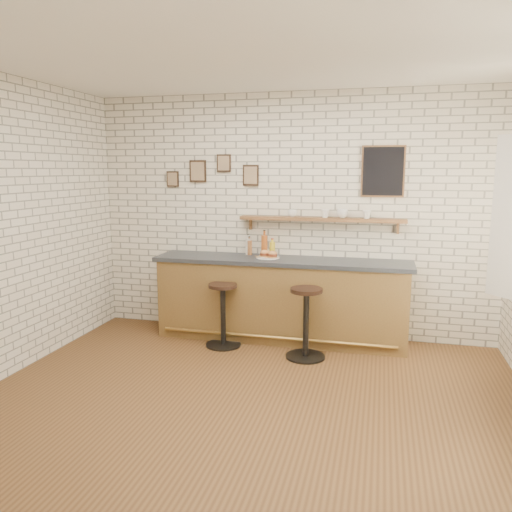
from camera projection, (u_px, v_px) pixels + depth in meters
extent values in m
plane|color=brown|center=(249.00, 400.00, 4.55)|extent=(5.00, 5.00, 0.00)
cube|color=brown|center=(281.00, 301.00, 6.11)|extent=(3.00, 0.58, 0.96)
cube|color=#2D333A|center=(281.00, 261.00, 6.02)|extent=(3.10, 0.62, 0.05)
cylinder|color=olive|center=(275.00, 338.00, 5.86)|extent=(2.79, 0.04, 0.04)
cylinder|color=white|center=(268.00, 257.00, 6.06)|extent=(0.28, 0.28, 0.01)
cylinder|color=gold|center=(272.00, 257.00, 6.07)|extent=(0.05, 0.05, 0.00)
cylinder|color=gold|center=(270.00, 257.00, 6.05)|extent=(0.05, 0.05, 0.00)
cylinder|color=gold|center=(260.00, 256.00, 6.14)|extent=(0.06, 0.06, 0.00)
cylinder|color=gold|center=(272.00, 256.00, 6.10)|extent=(0.06, 0.06, 0.00)
cylinder|color=gold|center=(259.00, 257.00, 6.06)|extent=(0.06, 0.06, 0.00)
cylinder|color=gold|center=(272.00, 257.00, 6.06)|extent=(0.04, 0.04, 0.00)
cylinder|color=gold|center=(266.00, 258.00, 6.02)|extent=(0.05, 0.05, 0.00)
cylinder|color=gold|center=(257.00, 257.00, 6.04)|extent=(0.04, 0.04, 0.00)
cylinder|color=gold|center=(256.00, 256.00, 6.11)|extent=(0.05, 0.05, 0.00)
cylinder|color=gold|center=(270.00, 258.00, 6.00)|extent=(0.06, 0.06, 0.00)
cylinder|color=brown|center=(249.00, 248.00, 6.28)|extent=(0.07, 0.07, 0.18)
cylinder|color=brown|center=(249.00, 239.00, 6.26)|extent=(0.03, 0.03, 0.04)
cylinder|color=black|center=(249.00, 237.00, 6.26)|extent=(0.03, 0.03, 0.01)
cylinder|color=beige|center=(248.00, 247.00, 6.28)|extent=(0.07, 0.07, 0.21)
cylinder|color=beige|center=(248.00, 237.00, 6.26)|extent=(0.02, 0.02, 0.05)
cylinder|color=black|center=(248.00, 234.00, 6.26)|extent=(0.03, 0.03, 0.01)
cylinder|color=#A04C19|center=(264.00, 245.00, 6.23)|extent=(0.08, 0.08, 0.25)
cylinder|color=#A04C19|center=(264.00, 233.00, 6.20)|extent=(0.03, 0.03, 0.06)
cylinder|color=black|center=(264.00, 230.00, 6.20)|extent=(0.03, 0.03, 0.01)
cylinder|color=gold|center=(272.00, 249.00, 6.21)|extent=(0.07, 0.07, 0.17)
cylinder|color=gold|center=(272.00, 241.00, 6.19)|extent=(0.03, 0.03, 0.03)
cylinder|color=maroon|center=(272.00, 239.00, 6.19)|extent=(0.04, 0.04, 0.01)
cylinder|color=black|center=(223.00, 345.00, 5.95)|extent=(0.42, 0.42, 0.02)
cylinder|color=black|center=(223.00, 316.00, 5.89)|extent=(0.06, 0.06, 0.69)
cylinder|color=black|center=(223.00, 286.00, 5.82)|extent=(0.40, 0.40, 0.04)
cylinder|color=black|center=(305.00, 356.00, 5.57)|extent=(0.44, 0.44, 0.02)
cylinder|color=black|center=(306.00, 324.00, 5.51)|extent=(0.07, 0.07, 0.73)
cylinder|color=black|center=(307.00, 290.00, 5.44)|extent=(0.45, 0.45, 0.04)
cube|color=brown|center=(321.00, 219.00, 6.02)|extent=(2.00, 0.18, 0.04)
cube|color=brown|center=(251.00, 223.00, 6.31)|extent=(0.03, 0.04, 0.16)
cube|color=brown|center=(398.00, 227.00, 5.88)|extent=(0.03, 0.04, 0.16)
imported|color=white|center=(292.00, 213.00, 6.09)|extent=(0.16, 0.16, 0.09)
imported|color=white|center=(325.00, 214.00, 5.99)|extent=(0.14, 0.14, 0.10)
imported|color=white|center=(342.00, 214.00, 5.94)|extent=(0.16, 0.16, 0.11)
imported|color=white|center=(367.00, 215.00, 5.88)|extent=(0.13, 0.13, 0.10)
cube|color=black|center=(198.00, 171.00, 6.38)|extent=(0.22, 0.02, 0.28)
cube|color=black|center=(224.00, 163.00, 6.28)|extent=(0.18, 0.02, 0.22)
cube|color=black|center=(251.00, 175.00, 6.22)|extent=(0.20, 0.02, 0.26)
cube|color=black|center=(173.00, 179.00, 6.48)|extent=(0.16, 0.02, 0.20)
cube|color=black|center=(383.00, 171.00, 5.83)|extent=(0.46, 0.02, 0.56)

